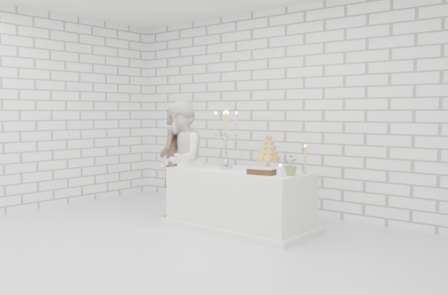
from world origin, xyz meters
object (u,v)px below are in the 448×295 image
(groom, at_px, (173,162))
(croquembouche, at_px, (269,153))
(bride, at_px, (181,161))
(candelabra, at_px, (226,140))
(cake_table, at_px, (239,200))

(groom, height_order, croquembouche, groom)
(groom, distance_m, bride, 0.31)
(groom, bearing_deg, candelabra, 60.40)
(bride, relative_size, croquembouche, 3.45)
(cake_table, height_order, croquembouche, croquembouche)
(groom, relative_size, bride, 0.95)
(cake_table, bearing_deg, bride, -171.10)
(cake_table, xyz_separation_m, bride, (-0.89, -0.14, 0.44))
(cake_table, height_order, candelabra, candelabra)
(cake_table, bearing_deg, candelabra, -179.31)
(bride, bearing_deg, cake_table, 67.36)
(groom, bearing_deg, cake_table, 60.49)
(croquembouche, bearing_deg, groom, -177.89)
(bride, height_order, croquembouche, bride)
(cake_table, xyz_separation_m, croquembouche, (0.41, 0.05, 0.61))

